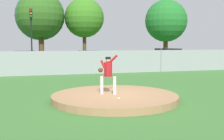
{
  "coord_description": "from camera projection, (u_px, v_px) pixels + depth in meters",
  "views": [
    {
      "loc": [
        -3.21,
        -10.83,
        2.32
      ],
      "look_at": [
        0.57,
        2.4,
        1.0
      ],
      "focal_mm": 45.91,
      "sensor_mm": 36.0,
      "label": 1
    }
  ],
  "objects": [
    {
      "name": "traffic_light_near",
      "position": [
        31.0,
        28.0,
        27.75
      ],
      "size": [
        0.28,
        0.46,
        5.56
      ],
      "color": "black",
      "rests_on": "ground_plane"
    },
    {
      "name": "parked_car_silver",
      "position": [
        25.0,
        61.0,
        23.83
      ],
      "size": [
        1.95,
        4.85,
        1.62
      ],
      "color": "#B7BABF",
      "rests_on": "ground_plane"
    },
    {
      "name": "parked_car_red",
      "position": [
        91.0,
        60.0,
        25.36
      ],
      "size": [
        2.17,
        4.75,
        1.62
      ],
      "color": "#A81919",
      "rests_on": "ground_plane"
    },
    {
      "name": "ground_plane",
      "position": [
        86.0,
        81.0,
        17.2
      ],
      "size": [
        80.0,
        80.0,
        0.0
      ],
      "primitive_type": "plane",
      "color": "#386B2D"
    },
    {
      "name": "traffic_cone_orange",
      "position": [
        60.0,
        67.0,
        24.53
      ],
      "size": [
        0.4,
        0.4,
        0.55
      ],
      "color": "orange",
      "rests_on": "asphalt_strip"
    },
    {
      "name": "chainlink_fence",
      "position": [
        76.0,
        63.0,
        20.95
      ],
      "size": [
        34.09,
        0.07,
        1.83
      ],
      "color": "gray",
      "rests_on": "ground_plane"
    },
    {
      "name": "tree_broad_right",
      "position": [
        166.0,
        21.0,
        37.3
      ],
      "size": [
        5.47,
        5.47,
        7.89
      ],
      "color": "#4C331E",
      "rests_on": "ground_plane"
    },
    {
      "name": "parked_car_champagne",
      "position": [
        168.0,
        58.0,
        28.22
      ],
      "size": [
        2.14,
        4.35,
        1.75
      ],
      "color": "tan",
      "rests_on": "ground_plane"
    },
    {
      "name": "tree_slender_far",
      "position": [
        40.0,
        16.0,
        33.85
      ],
      "size": [
        5.77,
        5.77,
        8.37
      ],
      "color": "#4C331E",
      "rests_on": "ground_plane"
    },
    {
      "name": "pitchers_mound",
      "position": [
        115.0,
        98.0,
        11.45
      ],
      "size": [
        5.03,
        5.03,
        0.26
      ],
      "primitive_type": "cylinder",
      "color": "#99704C",
      "rests_on": "ground_plane"
    },
    {
      "name": "tree_broad_left",
      "position": [
        84.0,
        18.0,
        34.2
      ],
      "size": [
        4.72,
        4.72,
        7.64
      ],
      "color": "#4C331E",
      "rests_on": "ground_plane"
    },
    {
      "name": "tree_leaning_west",
      "position": [
        41.0,
        15.0,
        32.08
      ],
      "size": [
        5.17,
        5.17,
        8.04
      ],
      "color": "#4C331E",
      "rests_on": "ground_plane"
    },
    {
      "name": "asphalt_strip",
      "position": [
        68.0,
        69.0,
        25.34
      ],
      "size": [
        44.0,
        7.0,
        0.01
      ],
      "primitive_type": "cube",
      "color": "#2B2B2D",
      "rests_on": "ground_plane"
    },
    {
      "name": "baseball",
      "position": [
        119.0,
        98.0,
        10.41
      ],
      "size": [
        0.07,
        0.07,
        0.07
      ],
      "primitive_type": "sphere",
      "color": "white",
      "rests_on": "pitchers_mound"
    },
    {
      "name": "pitcher_youth",
      "position": [
        108.0,
        71.0,
        11.4
      ],
      "size": [
        0.79,
        0.39,
        1.59
      ],
      "color": "silver",
      "rests_on": "pitchers_mound"
    }
  ]
}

